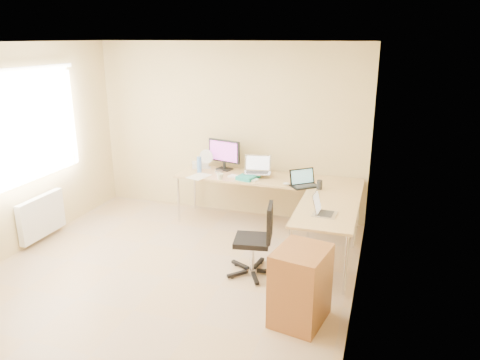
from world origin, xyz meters
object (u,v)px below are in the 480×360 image
(laptop_center, at_px, (257,165))
(laptop_black, at_px, (305,178))
(water_bottle, at_px, (199,165))
(desk_fan, at_px, (208,159))
(desk_main, at_px, (267,202))
(monitor, at_px, (224,155))
(mug, at_px, (220,177))
(cabinet, at_px, (300,287))
(desk_return, at_px, (325,238))
(office_chair, at_px, (252,234))
(laptop_return, at_px, (325,206))
(keyboard, at_px, (243,178))

(laptop_center, xyz_separation_m, laptop_black, (0.73, -0.24, -0.06))
(water_bottle, xyz_separation_m, desk_fan, (0.03, 0.26, 0.02))
(desk_main, distance_m, monitor, 0.96)
(mug, distance_m, water_bottle, 0.48)
(monitor, height_order, cabinet, monitor)
(water_bottle, bearing_deg, cabinet, -47.87)
(desk_return, relative_size, desk_fan, 4.79)
(office_chair, height_order, cabinet, office_chair)
(desk_main, bearing_deg, water_bottle, -176.43)
(desk_fan, xyz_separation_m, laptop_return, (1.98, -1.39, -0.03))
(desk_main, distance_m, desk_fan, 1.14)
(monitor, height_order, laptop_black, monitor)
(desk_return, relative_size, mug, 13.90)
(laptop_center, xyz_separation_m, mug, (-0.46, -0.29, -0.13))
(cabinet, bearing_deg, keyboard, 131.93)
(office_chair, bearing_deg, desk_return, 20.30)
(desk_return, bearing_deg, water_bottle, 154.99)
(desk_main, height_order, laptop_return, laptop_return)
(desk_fan, height_order, laptop_return, desk_fan)
(desk_fan, bearing_deg, office_chair, -49.23)
(monitor, xyz_separation_m, cabinet, (1.64, -2.40, -0.60))
(laptop_center, bearing_deg, laptop_black, -28.81)
(office_chair, xyz_separation_m, cabinet, (0.71, -0.75, -0.14))
(desk_return, xyz_separation_m, laptop_black, (-0.40, 0.75, 0.48))
(water_bottle, distance_m, cabinet, 2.93)
(laptop_black, distance_m, laptop_return, 1.02)
(desk_main, relative_size, desk_fan, 9.76)
(desk_return, bearing_deg, desk_fan, 148.74)
(monitor, height_order, desk_fan, monitor)
(keyboard, bearing_deg, desk_return, -18.74)
(desk_fan, bearing_deg, keyboard, -23.11)
(keyboard, bearing_deg, laptop_return, -24.14)
(monitor, bearing_deg, laptop_return, -24.23)
(keyboard, xyz_separation_m, office_chair, (0.52, -1.29, -0.24))
(cabinet, bearing_deg, laptop_black, 110.52)
(laptop_return, bearing_deg, water_bottle, 63.70)
(mug, distance_m, cabinet, 2.47)
(desk_return, xyz_separation_m, mug, (-1.59, 0.70, 0.41))
(keyboard, relative_size, office_chair, 0.52)
(monitor, xyz_separation_m, laptop_black, (1.31, -0.45, -0.12))
(laptop_center, bearing_deg, office_chair, -86.87)
(desk_main, bearing_deg, desk_fan, 168.71)
(laptop_black, xyz_separation_m, laptop_return, (0.40, -0.94, -0.01))
(keyboard, bearing_deg, desk_main, 41.04)
(laptop_black, distance_m, cabinet, 2.04)
(laptop_center, xyz_separation_m, desk_fan, (-0.85, 0.21, -0.04))
(monitor, relative_size, laptop_return, 1.76)
(desk_return, distance_m, keyboard, 1.59)
(desk_fan, bearing_deg, mug, -47.48)
(mug, bearing_deg, keyboard, 24.58)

